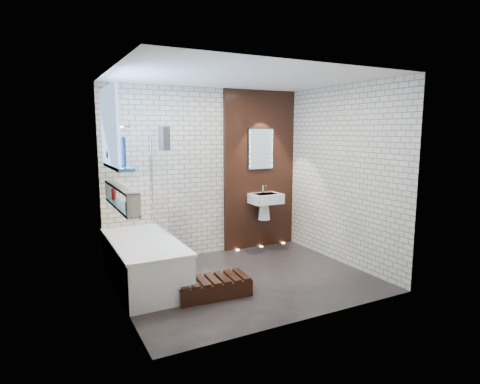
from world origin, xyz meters
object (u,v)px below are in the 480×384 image
bathtub (144,262)px  led_mirror (261,149)px  walnut_step (213,288)px  bath_screen (159,180)px  washbasin (265,202)px

bathtub → led_mirror: size_ratio=2.49×
led_mirror → walnut_step: bearing=-135.3°
bathtub → bath_screen: size_ratio=1.24×
bathtub → bath_screen: bearing=51.1°
washbasin → walnut_step: washbasin is taller
bath_screen → walnut_step: bearing=-77.2°
washbasin → led_mirror: size_ratio=0.83×
bathtub → bath_screen: (0.35, 0.44, 0.99)m
bath_screen → led_mirror: bearing=10.7°
bathtub → led_mirror: (2.17, 0.78, 1.36)m
walnut_step → led_mirror: bearing=44.7°
bath_screen → walnut_step: (0.27, -1.19, -1.18)m
bathtub → washbasin: washbasin is taller
led_mirror → washbasin: bearing=-90.0°
led_mirror → walnut_step: 2.68m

